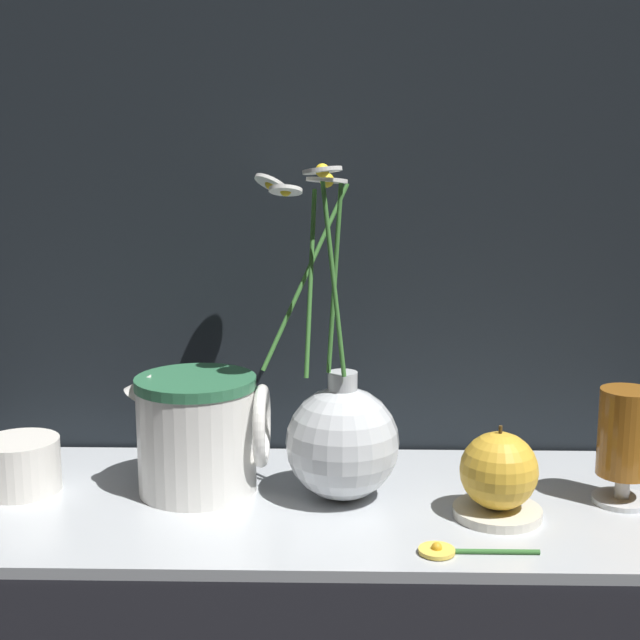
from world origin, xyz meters
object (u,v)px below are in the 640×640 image
object	(u,v)px
orange_fruit	(499,471)
tea_glass	(625,437)
yellow_mug	(19,465)
vase_with_flowers	(341,436)
ceramic_pitcher	(199,429)

from	to	relation	value
orange_fruit	tea_glass	bearing A→B (deg)	16.85
orange_fruit	yellow_mug	bearing A→B (deg)	173.40
yellow_mug	vase_with_flowers	bearing A→B (deg)	-1.68
vase_with_flowers	tea_glass	bearing A→B (deg)	-1.34
orange_fruit	vase_with_flowers	bearing A→B (deg)	162.95
vase_with_flowers	yellow_mug	distance (m)	0.37
yellow_mug	ceramic_pitcher	world-z (taller)	ceramic_pitcher
tea_glass	yellow_mug	bearing A→B (deg)	178.48
yellow_mug	orange_fruit	size ratio (longest dim) A/B	1.09
vase_with_flowers	ceramic_pitcher	distance (m)	0.16
yellow_mug	orange_fruit	distance (m)	0.54
yellow_mug	tea_glass	size ratio (longest dim) A/B	0.77
ceramic_pitcher	yellow_mug	bearing A→B (deg)	-178.42
yellow_mug	tea_glass	distance (m)	0.68
ceramic_pitcher	vase_with_flowers	bearing A→B (deg)	-5.81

